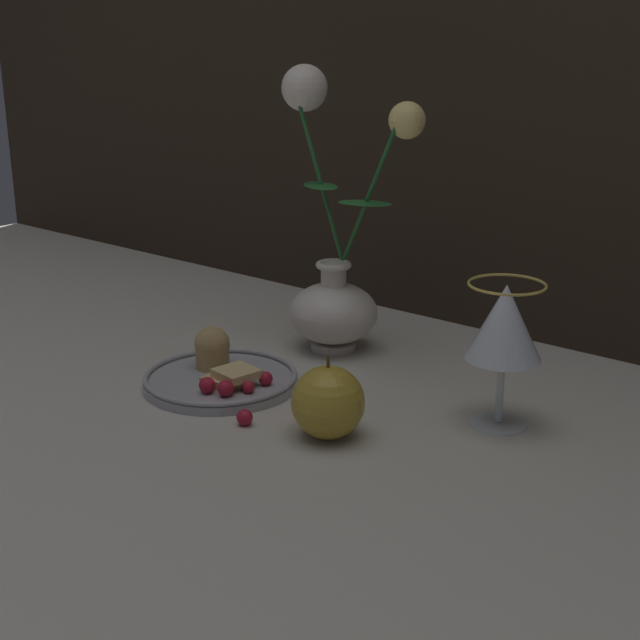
# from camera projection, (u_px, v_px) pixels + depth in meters

# --- Properties ---
(ground_plane) EXTENTS (2.40, 2.40, 0.00)m
(ground_plane) POSITION_uv_depth(u_px,v_px,m) (354.00, 400.00, 1.03)
(ground_plane) COLOR #B7B2A3
(ground_plane) RESTS_ON ground
(vase) EXTENTS (0.21, 0.12, 0.37)m
(vase) POSITION_uv_depth(u_px,v_px,m) (333.00, 269.00, 1.17)
(vase) COLOR silver
(vase) RESTS_ON ground_plane
(plate_with_pastries) EXTENTS (0.19, 0.19, 0.06)m
(plate_with_pastries) POSITION_uv_depth(u_px,v_px,m) (220.00, 374.00, 1.07)
(plate_with_pastries) COLOR #A3A3A8
(plate_with_pastries) RESTS_ON ground_plane
(wine_glass) EXTENTS (0.08, 0.08, 0.16)m
(wine_glass) POSITION_uv_depth(u_px,v_px,m) (504.00, 327.00, 0.93)
(wine_glass) COLOR silver
(wine_glass) RESTS_ON ground_plane
(apple_beside_vase) EXTENTS (0.08, 0.08, 0.09)m
(apple_beside_vase) POSITION_uv_depth(u_px,v_px,m) (328.00, 402.00, 0.92)
(apple_beside_vase) COLOR #B2932D
(apple_beside_vase) RESTS_ON ground_plane
(berry_near_plate) EXTENTS (0.02, 0.02, 0.02)m
(berry_near_plate) POSITION_uv_depth(u_px,v_px,m) (303.00, 406.00, 0.99)
(berry_near_plate) COLOR #AD192D
(berry_near_plate) RESTS_ON ground_plane
(berry_front_center) EXTENTS (0.02, 0.02, 0.02)m
(berry_front_center) POSITION_uv_depth(u_px,v_px,m) (245.00, 417.00, 0.96)
(berry_front_center) COLOR #AD192D
(berry_front_center) RESTS_ON ground_plane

